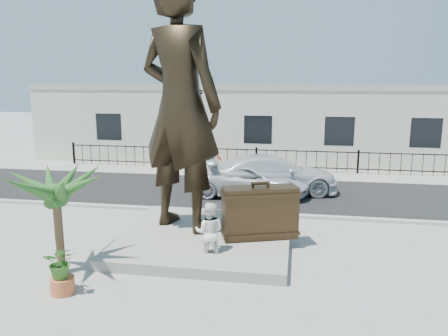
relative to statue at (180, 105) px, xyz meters
The scene contains 16 objects.
ground 4.88m from the statue, 55.53° to the right, with size 100.00×100.00×0.00m, color #9E9991.
street 7.46m from the statue, 77.07° to the left, with size 40.00×7.00×0.01m, color black.
curb 5.05m from the statue, 61.11° to the left, with size 40.00×0.25×0.12m, color #A5A399.
far_sidewalk 10.94m from the statue, 82.16° to the left, with size 40.00×2.50×0.02m, color #9E9991.
plinth 4.20m from the statue, 29.96° to the right, with size 5.20×5.20×0.30m, color gray.
fence 11.47m from the statue, 82.73° to the left, with size 22.00×0.10×1.20m, color black.
building 15.19m from the statue, 84.75° to the left, with size 28.00×7.00×4.40m, color silver.
statue is the anchor object (origin of this frame).
suitcase 4.10m from the statue, 12.70° to the right, with size 2.24×0.71×1.58m, color #302214.
tourist 4.07m from the statue, 55.66° to the right, with size 0.83×0.64×1.70m, color white.
car_white 6.59m from the statue, 72.32° to the left, with size 2.27×4.93×1.37m, color silver.
car_silver 7.25m from the statue, 66.72° to the left, with size 2.37×5.83×1.69m, color silver.
worker 10.50m from the statue, 95.77° to the left, with size 1.12×0.64×1.73m, color #FF4B0D.
palm_tree 5.87m from the statue, 126.81° to the right, with size 1.80×1.80×3.20m, color #224F1C, non-canonical shape.
planter 6.18m from the statue, 112.57° to the right, with size 0.56×0.56×0.40m, color #BD5C32.
shrub 5.81m from the statue, 112.57° to the right, with size 0.72×0.63×0.80m, color #31601F.
Camera 1 is at (2.24, -11.18, 5.04)m, focal length 35.00 mm.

